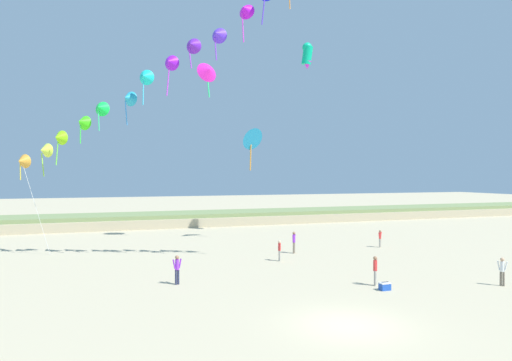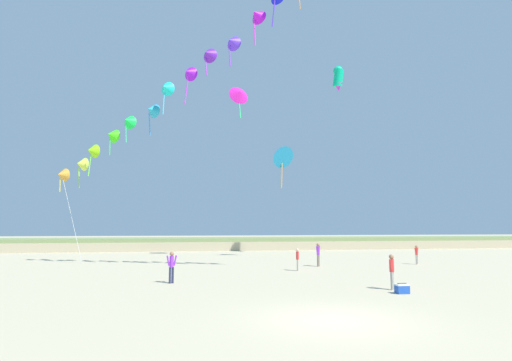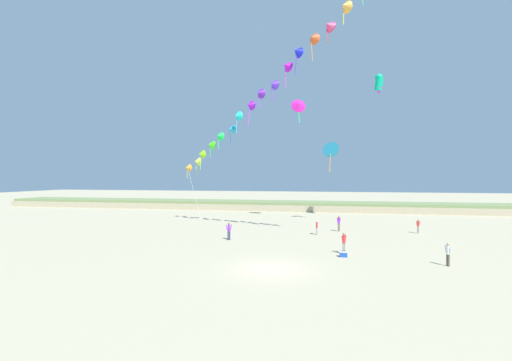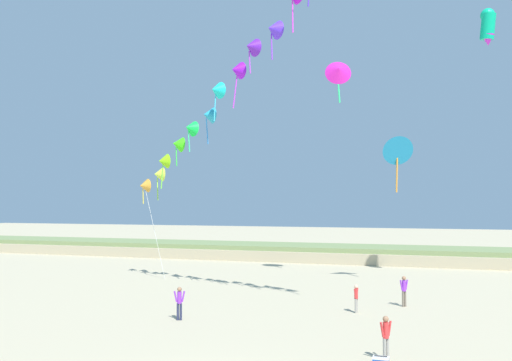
{
  "view_description": "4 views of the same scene",
  "coord_description": "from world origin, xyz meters",
  "px_view_note": "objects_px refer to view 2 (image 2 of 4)",
  "views": [
    {
      "loc": [
        -9.96,
        -16.52,
        6.26
      ],
      "look_at": [
        -1.21,
        8.27,
        5.96
      ],
      "focal_mm": 32.0,
      "sensor_mm": 36.0,
      "label": 1
    },
    {
      "loc": [
        -4.67,
        -12.67,
        3.03
      ],
      "look_at": [
        -1.1,
        8.75,
        5.52
      ],
      "focal_mm": 28.0,
      "sensor_mm": 36.0,
      "label": 2
    },
    {
      "loc": [
        3.49,
        -22.22,
        6.09
      ],
      "look_at": [
        -3.06,
        10.39,
        5.73
      ],
      "focal_mm": 24.0,
      "sensor_mm": 36.0,
      "label": 3
    },
    {
      "loc": [
        6.82,
        -15.5,
        5.88
      ],
      "look_at": [
        -1.69,
        10.21,
        7.06
      ],
      "focal_mm": 38.0,
      "sensor_mm": 36.0,
      "label": 4
    }
  ],
  "objects_px": {
    "large_kite_low_lead": "(282,156)",
    "large_kite_high_solo": "(240,94)",
    "person_mid_center": "(298,258)",
    "person_far_left": "(392,269)",
    "beach_cooler": "(402,289)",
    "person_far_center": "(318,253)",
    "person_near_right": "(417,253)",
    "person_far_right": "(172,265)",
    "large_kite_mid_trail": "(338,78)"
  },
  "relations": [
    {
      "from": "large_kite_low_lead",
      "to": "person_far_center",
      "type": "bearing_deg",
      "value": -84.12
    },
    {
      "from": "person_far_left",
      "to": "large_kite_mid_trail",
      "type": "height_order",
      "value": "large_kite_mid_trail"
    },
    {
      "from": "person_mid_center",
      "to": "large_kite_low_lead",
      "type": "relative_size",
      "value": 0.35
    },
    {
      "from": "person_far_center",
      "to": "large_kite_low_lead",
      "type": "distance_m",
      "value": 12.21
    },
    {
      "from": "person_near_right",
      "to": "person_mid_center",
      "type": "height_order",
      "value": "person_mid_center"
    },
    {
      "from": "person_near_right",
      "to": "person_far_right",
      "type": "distance_m",
      "value": 20.42
    },
    {
      "from": "person_far_left",
      "to": "beach_cooler",
      "type": "bearing_deg",
      "value": -95.13
    },
    {
      "from": "person_mid_center",
      "to": "beach_cooler",
      "type": "relative_size",
      "value": 2.62
    },
    {
      "from": "person_far_left",
      "to": "person_far_right",
      "type": "xyz_separation_m",
      "value": [
        -10.56,
        4.0,
        -0.0
      ]
    },
    {
      "from": "person_far_right",
      "to": "beach_cooler",
      "type": "relative_size",
      "value": 2.9
    },
    {
      "from": "large_kite_low_lead",
      "to": "beach_cooler",
      "type": "relative_size",
      "value": 7.53
    },
    {
      "from": "person_far_center",
      "to": "large_kite_mid_trail",
      "type": "height_order",
      "value": "large_kite_mid_trail"
    },
    {
      "from": "person_mid_center",
      "to": "large_kite_high_solo",
      "type": "bearing_deg",
      "value": 103.95
    },
    {
      "from": "person_far_left",
      "to": "large_kite_mid_trail",
      "type": "relative_size",
      "value": 0.62
    },
    {
      "from": "person_mid_center",
      "to": "large_kite_low_lead",
      "type": "bearing_deg",
      "value": 82.19
    },
    {
      "from": "person_far_left",
      "to": "person_far_center",
      "type": "distance_m",
      "value": 11.35
    },
    {
      "from": "person_far_left",
      "to": "beach_cooler",
      "type": "distance_m",
      "value": 1.29
    },
    {
      "from": "person_far_center",
      "to": "large_kite_low_lead",
      "type": "height_order",
      "value": "large_kite_low_lead"
    },
    {
      "from": "large_kite_mid_trail",
      "to": "person_far_right",
      "type": "bearing_deg",
      "value": -134.6
    },
    {
      "from": "person_mid_center",
      "to": "beach_cooler",
      "type": "height_order",
      "value": "person_mid_center"
    },
    {
      "from": "person_far_center",
      "to": "person_near_right",
      "type": "bearing_deg",
      "value": 1.97
    },
    {
      "from": "person_mid_center",
      "to": "large_kite_low_lead",
      "type": "xyz_separation_m",
      "value": [
        1.51,
        10.99,
        9.03
      ]
    },
    {
      "from": "large_kite_mid_trail",
      "to": "beach_cooler",
      "type": "distance_m",
      "value": 28.81
    },
    {
      "from": "person_mid_center",
      "to": "person_far_left",
      "type": "bearing_deg",
      "value": -75.13
    },
    {
      "from": "person_far_center",
      "to": "beach_cooler",
      "type": "relative_size",
      "value": 3.02
    },
    {
      "from": "person_mid_center",
      "to": "large_kite_high_solo",
      "type": "relative_size",
      "value": 0.43
    },
    {
      "from": "person_far_left",
      "to": "person_far_right",
      "type": "bearing_deg",
      "value": 159.26
    },
    {
      "from": "person_mid_center",
      "to": "large_kite_mid_trail",
      "type": "distance_m",
      "value": 22.69
    },
    {
      "from": "beach_cooler",
      "to": "person_far_right",
      "type": "bearing_deg",
      "value": 154.27
    },
    {
      "from": "person_near_right",
      "to": "beach_cooler",
      "type": "distance_m",
      "value": 15.26
    },
    {
      "from": "person_near_right",
      "to": "beach_cooler",
      "type": "height_order",
      "value": "person_near_right"
    },
    {
      "from": "large_kite_mid_trail",
      "to": "beach_cooler",
      "type": "relative_size",
      "value": 4.68
    },
    {
      "from": "large_kite_low_lead",
      "to": "large_kite_high_solo",
      "type": "bearing_deg",
      "value": -178.67
    },
    {
      "from": "person_near_right",
      "to": "large_kite_high_solo",
      "type": "height_order",
      "value": "large_kite_high_solo"
    },
    {
      "from": "person_far_left",
      "to": "large_kite_mid_trail",
      "type": "distance_m",
      "value": 27.54
    },
    {
      "from": "person_near_right",
      "to": "beach_cooler",
      "type": "xyz_separation_m",
      "value": [
        -8.47,
        -12.68,
        -0.66
      ]
    },
    {
      "from": "person_mid_center",
      "to": "person_far_right",
      "type": "distance_m",
      "value": 9.49
    },
    {
      "from": "large_kite_high_solo",
      "to": "person_mid_center",
      "type": "bearing_deg",
      "value": -76.05
    },
    {
      "from": "large_kite_mid_trail",
      "to": "large_kite_low_lead",
      "type": "bearing_deg",
      "value": -173.7
    },
    {
      "from": "person_near_right",
      "to": "person_mid_center",
      "type": "distance_m",
      "value": 11.08
    },
    {
      "from": "large_kite_high_solo",
      "to": "person_far_right",
      "type": "bearing_deg",
      "value": -109.63
    },
    {
      "from": "person_mid_center",
      "to": "person_far_center",
      "type": "bearing_deg",
      "value": 48.62
    },
    {
      "from": "person_far_right",
      "to": "beach_cooler",
      "type": "distance_m",
      "value": 11.64
    },
    {
      "from": "large_kite_high_solo",
      "to": "person_far_center",
      "type": "bearing_deg",
      "value": -58.31
    },
    {
      "from": "person_far_left",
      "to": "person_far_right",
      "type": "relative_size",
      "value": 1.0
    },
    {
      "from": "large_kite_high_solo",
      "to": "beach_cooler",
      "type": "bearing_deg",
      "value": -76.59
    },
    {
      "from": "person_far_right",
      "to": "person_far_center",
      "type": "distance_m",
      "value": 12.92
    },
    {
      "from": "person_far_left",
      "to": "large_kite_low_lead",
      "type": "xyz_separation_m",
      "value": [
        -0.79,
        19.66,
        8.94
      ]
    },
    {
      "from": "person_near_right",
      "to": "person_far_center",
      "type": "bearing_deg",
      "value": -178.03
    },
    {
      "from": "large_kite_mid_trail",
      "to": "person_far_left",
      "type": "bearing_deg",
      "value": -105.32
    }
  ]
}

